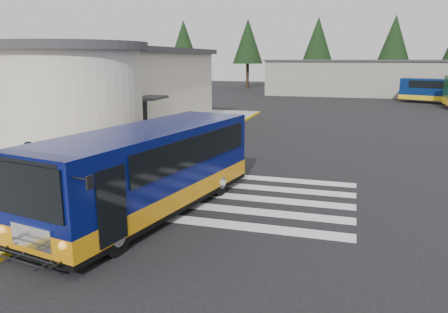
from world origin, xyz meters
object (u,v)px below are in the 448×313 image
(transit_bus, at_px, (149,173))
(far_bus_a, at_px, (445,90))
(pedestrian_b, at_px, (59,151))
(pedestrian_a, at_px, (32,167))
(bollard, at_px, (4,226))

(transit_bus, height_order, far_bus_a, transit_bus)
(pedestrian_b, bearing_deg, far_bus_a, 117.03)
(pedestrian_a, distance_m, bollard, 4.42)
(transit_bus, distance_m, bollard, 3.96)
(pedestrian_b, xyz_separation_m, far_bus_a, (18.86, 34.05, 0.31))
(transit_bus, height_order, bollard, transit_bus)
(pedestrian_b, height_order, far_bus_a, far_bus_a)
(pedestrian_a, xyz_separation_m, far_bus_a, (18.26, 36.19, 0.37))
(pedestrian_a, bearing_deg, transit_bus, -118.86)
(transit_bus, xyz_separation_m, bollard, (-1.97, -3.40, -0.51))
(far_bus_a, bearing_deg, pedestrian_b, 173.34)
(pedestrian_b, height_order, bollard, pedestrian_b)
(transit_bus, bearing_deg, pedestrian_b, 163.73)
(pedestrian_b, relative_size, far_bus_a, 0.21)
(far_bus_a, bearing_deg, pedestrian_a, 175.55)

